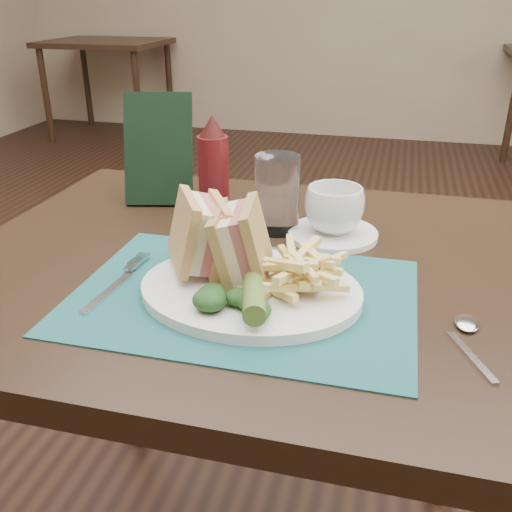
% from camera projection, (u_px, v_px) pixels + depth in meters
% --- Properties ---
extents(floor, '(7.00, 7.00, 0.00)m').
position_uv_depth(floor, '(294.00, 420.00, 1.64)').
color(floor, black).
rests_on(floor, ground).
extents(wall_back, '(6.00, 0.00, 6.00)m').
position_uv_depth(wall_back, '(373.00, 138.00, 4.71)').
color(wall_back, tan).
rests_on(wall_back, ground).
extents(table_main, '(0.90, 0.75, 0.75)m').
position_uv_depth(table_main, '(249.00, 442.00, 1.04)').
color(table_main, black).
rests_on(table_main, ground).
extents(table_bg_left, '(0.90, 0.75, 0.75)m').
position_uv_depth(table_bg_left, '(110.00, 89.00, 4.64)').
color(table_bg_left, black).
rests_on(table_bg_left, ground).
extents(placemat, '(0.46, 0.33, 0.00)m').
position_uv_depth(placemat, '(243.00, 296.00, 0.77)').
color(placemat, '#195151').
rests_on(placemat, table_main).
extents(plate, '(0.30, 0.25, 0.01)m').
position_uv_depth(plate, '(251.00, 290.00, 0.77)').
color(plate, white).
rests_on(plate, placemat).
extents(sandwich_half_a, '(0.12, 0.13, 0.11)m').
position_uv_depth(sandwich_half_a, '(184.00, 234.00, 0.78)').
color(sandwich_half_a, tan).
rests_on(sandwich_half_a, plate).
extents(sandwich_half_b, '(0.09, 0.12, 0.11)m').
position_uv_depth(sandwich_half_b, '(226.00, 240.00, 0.77)').
color(sandwich_half_b, tan).
rests_on(sandwich_half_b, plate).
extents(kale_garnish, '(0.11, 0.08, 0.03)m').
position_uv_depth(kale_garnish, '(236.00, 299.00, 0.70)').
color(kale_garnish, '#163714').
rests_on(kale_garnish, plate).
extents(pickle_spear, '(0.06, 0.12, 0.03)m').
position_uv_depth(pickle_spear, '(254.00, 292.00, 0.70)').
color(pickle_spear, '#4F6A28').
rests_on(pickle_spear, plate).
extents(fries_pile, '(0.18, 0.20, 0.06)m').
position_uv_depth(fries_pile, '(303.00, 264.00, 0.75)').
color(fries_pile, '#EFD477').
rests_on(fries_pile, plate).
extents(fork, '(0.05, 0.17, 0.01)m').
position_uv_depth(fork, '(118.00, 279.00, 0.80)').
color(fork, silver).
rests_on(fork, placemat).
extents(spoon, '(0.09, 0.15, 0.01)m').
position_uv_depth(spoon, '(470.00, 342.00, 0.66)').
color(spoon, silver).
rests_on(spoon, table_main).
extents(saucer, '(0.18, 0.18, 0.01)m').
position_uv_depth(saucer, '(333.00, 234.00, 0.95)').
color(saucer, white).
rests_on(saucer, table_main).
extents(coffee_cup, '(0.14, 0.14, 0.08)m').
position_uv_depth(coffee_cup, '(334.00, 209.00, 0.93)').
color(coffee_cup, white).
rests_on(coffee_cup, saucer).
extents(drinking_glass, '(0.10, 0.10, 0.13)m').
position_uv_depth(drinking_glass, '(277.00, 194.00, 0.95)').
color(drinking_glass, white).
rests_on(drinking_glass, table_main).
extents(ketchup_bottle, '(0.07, 0.07, 0.19)m').
position_uv_depth(ketchup_bottle, '(213.00, 169.00, 0.99)').
color(ketchup_bottle, '#540E12').
rests_on(ketchup_bottle, table_main).
extents(check_presenter, '(0.14, 0.11, 0.20)m').
position_uv_depth(check_presenter, '(159.00, 149.00, 1.07)').
color(check_presenter, black).
rests_on(check_presenter, table_main).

